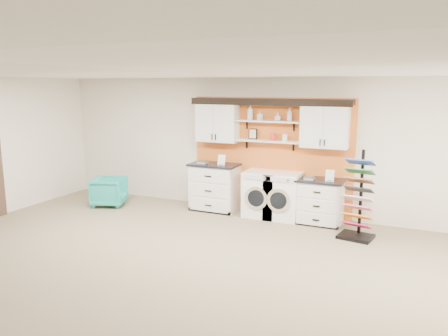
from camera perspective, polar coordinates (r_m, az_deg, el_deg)
The scene contains 22 objects.
floor at distance 5.96m, azimuth -6.72°, elevation -15.60°, with size 10.00×10.00×0.00m, color #806F56.
ceiling at distance 5.35m, azimuth -7.39°, elevation 12.38°, with size 10.00×10.00×0.00m, color white.
wall_back at distance 9.09m, azimuth 6.17°, elevation 2.85°, with size 10.00×10.00×0.00m, color beige.
accent_panel at distance 9.09m, azimuth 6.08°, elevation 1.57°, with size 3.40×0.07×2.40m, color orange.
upper_cabinet_left at distance 9.26m, azimuth -0.87°, elevation 6.04°, with size 0.90×0.35×0.84m.
upper_cabinet_right at distance 8.55m, azimuth 13.04°, elevation 5.38°, with size 0.90×0.35×0.84m.
shelf_lower at distance 8.88m, azimuth 5.78°, elevation 3.52°, with size 1.32×0.28×0.03m, color white.
shelf_upper at distance 8.84m, azimuth 5.83°, elevation 6.09°, with size 1.32×0.28×0.03m, color white.
crown_molding at distance 8.83m, azimuth 5.91°, elevation 8.67°, with size 3.30×0.41×0.13m.
picture_frame at distance 9.03m, azimuth 3.78°, elevation 4.47°, with size 0.18×0.02×0.22m.
canister_red at distance 8.84m, azimuth 6.41°, elevation 4.09°, with size 0.11×0.11×0.16m, color red.
canister_cream at distance 8.77m, azimuth 7.96°, elevation 3.94°, with size 0.10×0.10×0.14m, color silver.
base_cabinet_left at distance 9.34m, azimuth -1.24°, elevation -2.48°, with size 1.03×0.66×1.01m.
base_cabinet_right at distance 8.65m, azimuth 12.43°, elevation -4.26°, with size 0.89×0.66×0.87m.
washer at distance 8.95m, azimuth 4.96°, elevation -3.35°, with size 0.67×0.71×0.93m.
dryer at distance 8.81m, azimuth 7.78°, elevation -3.62°, with size 0.67×0.71×0.93m.
sample_rack at distance 7.97m, azimuth 17.05°, elevation -5.27°, with size 0.64×0.56×1.55m.
armchair at distance 10.04m, azimuth -14.74°, elevation -2.98°, with size 0.68×0.70×0.64m, color teal.
soap_bottle_a at distance 8.96m, azimuth 3.43°, elevation 7.28°, with size 0.12×0.12×0.31m, color silver.
soap_bottle_b at distance 8.89m, azimuth 4.74°, elevation 6.82°, with size 0.08×0.08×0.18m, color silver.
soap_bottle_c at distance 8.78m, azimuth 7.01°, elevation 6.66°, with size 0.13×0.13×0.16m, color silver.
soap_bottle_d at distance 8.70m, azimuth 8.55°, elevation 6.92°, with size 0.10×0.10×0.26m, color silver.
Camera 1 is at (2.80, -4.56, 2.64)m, focal length 35.00 mm.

